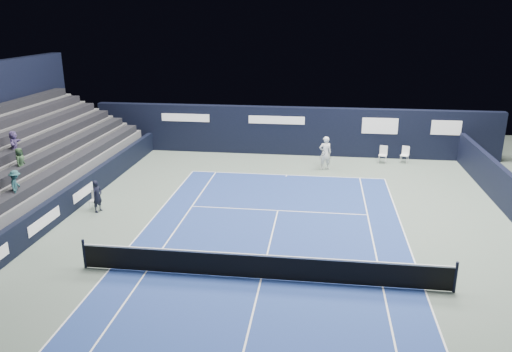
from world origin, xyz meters
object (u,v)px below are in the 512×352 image
(tennis_net, at_px, (261,266))
(folding_chair_back_b, at_px, (405,153))
(folding_chair_back_a, at_px, (383,151))
(tennis_player, at_px, (325,153))
(line_judge_chair, at_px, (95,198))

(tennis_net, bearing_deg, folding_chair_back_b, 65.40)
(folding_chair_back_b, bearing_deg, folding_chair_back_a, -151.47)
(folding_chair_back_b, height_order, tennis_net, tennis_net)
(folding_chair_back_a, xyz_separation_m, tennis_net, (-5.72, -15.25, -0.20))
(folding_chair_back_b, bearing_deg, tennis_player, -135.08)
(line_judge_chair, bearing_deg, tennis_net, -31.74)
(folding_chair_back_b, relative_size, tennis_net, 0.08)
(folding_chair_back_a, relative_size, line_judge_chair, 1.22)
(line_judge_chair, bearing_deg, folding_chair_back_b, 33.51)
(tennis_net, height_order, tennis_player, tennis_player)
(folding_chair_back_a, xyz_separation_m, tennis_player, (-3.57, -1.94, 0.29))
(folding_chair_back_b, height_order, line_judge_chair, folding_chair_back_b)
(folding_chair_back_a, height_order, folding_chair_back_b, folding_chair_back_a)
(line_judge_chair, relative_size, tennis_player, 0.44)
(line_judge_chair, xyz_separation_m, tennis_player, (10.72, 7.72, 0.50))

